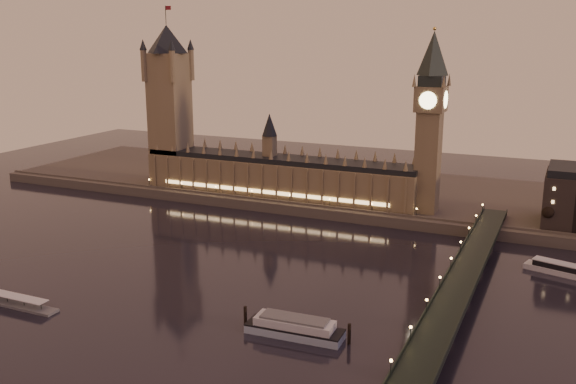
% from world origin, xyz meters
% --- Properties ---
extents(ground, '(700.00, 700.00, 0.00)m').
position_xyz_m(ground, '(0.00, 0.00, 0.00)').
color(ground, black).
rests_on(ground, ground).
extents(far_embankment, '(560.00, 130.00, 6.00)m').
position_xyz_m(far_embankment, '(30.00, 165.00, 3.00)').
color(far_embankment, '#423D35').
rests_on(far_embankment, ground).
extents(palace_of_westminster, '(180.00, 26.62, 52.00)m').
position_xyz_m(palace_of_westminster, '(-40.12, 120.99, 21.71)').
color(palace_of_westminster, brown).
rests_on(palace_of_westminster, ground).
extents(victoria_tower, '(31.68, 31.68, 118.00)m').
position_xyz_m(victoria_tower, '(-120.00, 121.00, 65.79)').
color(victoria_tower, brown).
rests_on(victoria_tower, ground).
extents(big_ben, '(17.68, 17.68, 104.00)m').
position_xyz_m(big_ben, '(53.99, 120.99, 63.95)').
color(big_ben, brown).
rests_on(big_ben, ground).
extents(westminster_bridge, '(13.20, 260.00, 15.30)m').
position_xyz_m(westminster_bridge, '(91.61, 0.00, 5.52)').
color(westminster_bridge, black).
rests_on(westminster_bridge, ground).
extents(bare_tree_0, '(5.86, 5.86, 11.91)m').
position_xyz_m(bare_tree_0, '(121.21, 109.00, 14.88)').
color(bare_tree_0, black).
rests_on(bare_tree_0, ground).
extents(cruise_boat_b, '(30.39, 15.21, 5.45)m').
position_xyz_m(cruise_boat_b, '(127.98, 62.29, 2.40)').
color(cruise_boat_b, silver).
rests_on(cruise_boat_b, ground).
extents(moored_barge, '(41.48, 11.67, 7.61)m').
position_xyz_m(moored_barge, '(42.89, -43.41, 3.21)').
color(moored_barge, '#94A8BC').
rests_on(moored_barge, ground).
extents(pontoon_pier, '(37.88, 6.31, 10.10)m').
position_xyz_m(pontoon_pier, '(-69.11, -65.27, 1.09)').
color(pontoon_pier, '#595B5E').
rests_on(pontoon_pier, ground).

